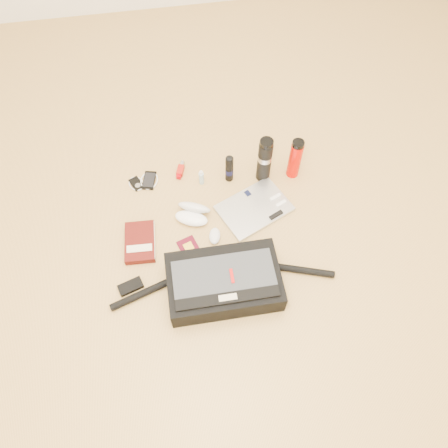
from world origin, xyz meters
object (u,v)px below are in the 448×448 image
object	(u,v)px
messenger_bag	(223,282)
thermos_red	(295,159)
thermos_black	(265,160)
book	(140,242)
laptop	(255,208)

from	to	relation	value
messenger_bag	thermos_red	world-z (taller)	thermos_red
thermos_black	book	bearing A→B (deg)	-155.69
book	messenger_bag	bearing A→B (deg)	-35.59
thermos_red	laptop	bearing A→B (deg)	-141.77
messenger_bag	book	world-z (taller)	messenger_bag
thermos_black	laptop	bearing A→B (deg)	-113.16
messenger_bag	thermos_red	bearing A→B (deg)	51.75
messenger_bag	thermos_black	bearing A→B (deg)	62.80
thermos_black	thermos_red	world-z (taller)	thermos_black
laptop	thermos_black	world-z (taller)	thermos_black
laptop	book	size ratio (longest dim) A/B	1.82
messenger_bag	laptop	size ratio (longest dim) A/B	2.52
laptop	thermos_red	distance (m)	0.33
laptop	thermos_black	bearing A→B (deg)	43.22
book	thermos_red	distance (m)	0.89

